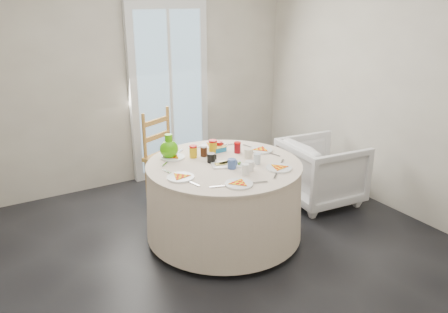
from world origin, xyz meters
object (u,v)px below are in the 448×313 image
table (224,200)px  armchair (322,168)px  green_pitcher (169,144)px  wooden_chair (170,159)px

table → armchair: bearing=4.9°
table → armchair: armchair is taller
table → green_pitcher: size_ratio=6.46×
wooden_chair → armchair: wooden_chair is taller
wooden_chair → table: bearing=-111.2°
armchair → green_pitcher: size_ratio=3.50×
armchair → green_pitcher: 1.74m
wooden_chair → green_pitcher: green_pitcher is taller
wooden_chair → green_pitcher: (-0.29, -0.65, 0.40)m
wooden_chair → armchair: size_ratio=1.30×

